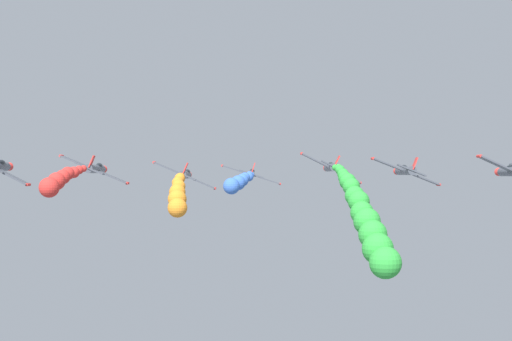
# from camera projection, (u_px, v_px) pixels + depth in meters

# --- Properties ---
(airplane_lead) EXTENTS (9.22, 10.35, 3.41)m
(airplane_lead) POSITION_uv_depth(u_px,v_px,m) (251.00, 174.00, 120.20)
(airplane_lead) COLOR #474C56
(smoke_trail_lead) EXTENTS (4.12, 13.53, 3.04)m
(smoke_trail_lead) POSITION_uv_depth(u_px,v_px,m) (239.00, 182.00, 103.96)
(smoke_trail_lead) COLOR blue
(airplane_left_inner) EXTENTS (8.93, 10.35, 4.10)m
(airplane_left_inner) POSITION_uv_depth(u_px,v_px,m) (185.00, 175.00, 110.05)
(airplane_left_inner) COLOR #474C56
(smoke_trail_left_inner) EXTENTS (2.53, 14.72, 5.18)m
(smoke_trail_left_inner) POSITION_uv_depth(u_px,v_px,m) (178.00, 195.00, 93.21)
(smoke_trail_left_inner) COLOR orange
(airplane_right_inner) EXTENTS (8.70, 10.35, 4.61)m
(airplane_right_inner) POSITION_uv_depth(u_px,v_px,m) (331.00, 167.00, 111.26)
(airplane_right_inner) COLOR #474C56
(smoke_trail_right_inner) EXTENTS (4.90, 24.97, 12.26)m
(smoke_trail_right_inner) POSITION_uv_depth(u_px,v_px,m) (368.00, 225.00, 86.93)
(smoke_trail_right_inner) COLOR green
(airplane_left_outer) EXTENTS (8.97, 10.35, 3.98)m
(airplane_left_outer) POSITION_uv_depth(u_px,v_px,m) (96.00, 169.00, 101.88)
(airplane_left_outer) COLOR #474C56
(smoke_trail_left_outer) EXTENTS (2.36, 14.51, 3.54)m
(smoke_trail_left_outer) POSITION_uv_depth(u_px,v_px,m) (60.00, 180.00, 84.87)
(smoke_trail_left_outer) COLOR red
(airplane_right_outer) EXTENTS (9.02, 10.35, 3.86)m
(airplane_right_outer) POSITION_uv_depth(u_px,v_px,m) (405.00, 171.00, 102.40)
(airplane_right_outer) COLOR #474C56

